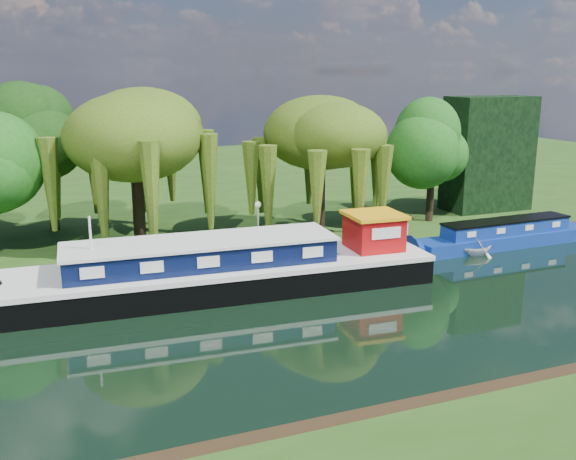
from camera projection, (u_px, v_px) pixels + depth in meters
name	position (u px, v px, depth m)	size (l,w,h in m)	color
ground	(328.00, 317.00, 27.13)	(120.00, 120.00, 0.00)	black
far_bank	(168.00, 184.00, 57.76)	(120.00, 52.00, 0.45)	#203F11
dutch_barge	(229.00, 269.00, 30.30)	(20.15, 5.54, 4.21)	black
narrowboat	(505.00, 236.00, 38.13)	(12.00, 2.30, 1.74)	navy
red_dinghy	(128.00, 300.00, 29.22)	(2.53, 3.54, 0.73)	#A00B0D
white_cruiser	(478.00, 255.00, 36.36)	(1.81, 2.09, 1.10)	silver
willow_left	(135.00, 138.00, 36.37)	(6.92, 6.92, 8.30)	black
willow_right	(320.00, 146.00, 37.45)	(6.13, 6.13, 7.46)	black
tree_far_mid	(47.00, 138.00, 38.92)	(5.08, 5.08, 8.32)	black
tree_far_right	(433.00, 149.00, 41.62)	(4.24, 4.24, 6.93)	black
conifer_hedge	(488.00, 154.00, 45.49)	(6.00, 3.00, 8.00)	black
lamppost	(258.00, 212.00, 36.20)	(0.36, 0.36, 2.56)	silver
mooring_posts	(254.00, 248.00, 34.31)	(19.16, 0.16, 1.00)	silver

